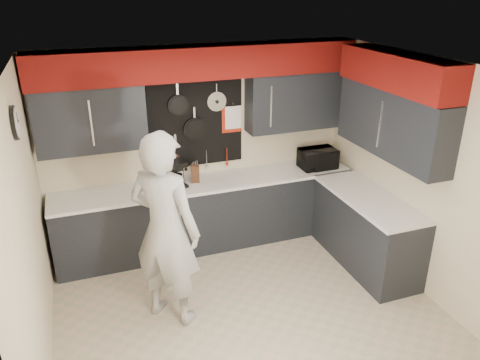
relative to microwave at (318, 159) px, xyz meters
name	(u,v)px	position (x,y,z in m)	size (l,w,h in m)	color
ground	(247,307)	(-1.54, -1.38, -1.05)	(4.00, 4.00, 0.00)	tan
back_wall_assembly	(202,94)	(-1.53, 0.22, 0.96)	(4.00, 0.36, 2.60)	beige
right_wall_assembly	(397,113)	(0.31, -1.11, 0.89)	(0.36, 3.50, 2.60)	beige
left_wall_assembly	(28,231)	(-3.54, -1.36, 0.28)	(0.05, 3.50, 2.60)	beige
base_cabinets	(252,218)	(-1.05, -0.25, -0.60)	(3.95, 2.20, 0.92)	black
microwave	(318,159)	(0.00, 0.00, 0.00)	(0.49, 0.33, 0.27)	black
knife_block	(195,174)	(-1.70, 0.10, -0.02)	(0.10, 0.10, 0.23)	#3C2013
utensil_crock	(178,176)	(-1.90, 0.14, -0.05)	(0.13, 0.13, 0.17)	white
coffee_maker	(177,173)	(-1.94, 0.06, 0.04)	(0.24, 0.27, 0.34)	black
person	(165,231)	(-2.34, -1.21, -0.03)	(0.75, 0.49, 2.06)	#BCBCB9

